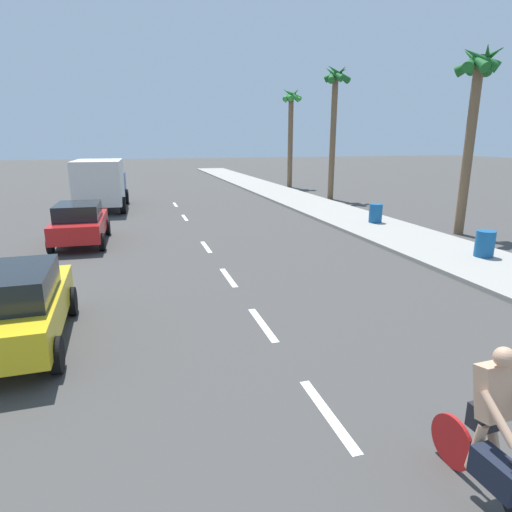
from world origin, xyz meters
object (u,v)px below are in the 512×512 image
at_px(delivery_truck, 101,183).
at_px(palm_tree_distant, 291,114).
at_px(parked_car_red, 80,222).
at_px(palm_tree_mid, 476,92).
at_px(trash_bin_far, 376,213).
at_px(palm_tree_far, 335,101).
at_px(trash_bin_near, 485,244).
at_px(cyclist, 493,436).
at_px(parked_car_yellow, 15,305).

height_order(delivery_truck, palm_tree_distant, palm_tree_distant).
bearing_deg(parked_car_red, palm_tree_mid, -8.09).
relative_size(parked_car_red, trash_bin_far, 4.82).
relative_size(palm_tree_far, trash_bin_near, 10.04).
bearing_deg(cyclist, trash_bin_near, -135.50).
distance_m(palm_tree_mid, trash_bin_far, 6.24).
bearing_deg(delivery_truck, trash_bin_near, -47.66).
relative_size(delivery_truck, trash_bin_far, 7.36).
height_order(delivery_truck, trash_bin_near, delivery_truck).
xyz_separation_m(palm_tree_mid, trash_bin_near, (-2.20, -3.71, -5.10)).
height_order(parked_car_yellow, palm_tree_distant, palm_tree_distant).
xyz_separation_m(parked_car_yellow, palm_tree_distant, (15.12, 25.98, 5.03)).
height_order(parked_car_yellow, palm_tree_far, palm_tree_far).
bearing_deg(parked_car_red, parked_car_yellow, -90.64).
distance_m(palm_tree_distant, trash_bin_near, 24.07).
bearing_deg(cyclist, palm_tree_mid, -132.08).
bearing_deg(delivery_truck, palm_tree_far, 4.13).
height_order(palm_tree_far, trash_bin_far, palm_tree_far).
bearing_deg(parked_car_yellow, palm_tree_mid, 20.81).
height_order(palm_tree_mid, palm_tree_far, palm_tree_far).
bearing_deg(palm_tree_far, cyclist, -111.68).
bearing_deg(palm_tree_distant, trash_bin_far, -96.84).
height_order(parked_car_yellow, trash_bin_near, parked_car_yellow).
xyz_separation_m(cyclist, palm_tree_mid, (9.71, 11.78, 4.84)).
xyz_separation_m(delivery_truck, palm_tree_distant, (14.49, 8.49, 4.36)).
bearing_deg(palm_tree_distant, palm_tree_mid, -88.97).
bearing_deg(trash_bin_far, cyclist, -116.83).
bearing_deg(cyclist, palm_tree_distant, -109.14).
xyz_separation_m(palm_tree_far, palm_tree_distant, (0.01, 7.97, -0.40)).
bearing_deg(parked_car_yellow, palm_tree_far, 48.73).
distance_m(cyclist, delivery_truck, 23.56).
relative_size(cyclist, parked_car_red, 0.44).
bearing_deg(palm_tree_distant, palm_tree_far, -90.08).
relative_size(parked_car_yellow, palm_tree_distant, 0.49).
height_order(cyclist, trash_bin_near, cyclist).
xyz_separation_m(parked_car_yellow, trash_bin_far, (13.08, 8.97, -0.27)).
height_order(delivery_truck, palm_tree_far, palm_tree_far).
bearing_deg(parked_car_yellow, delivery_truck, 86.66).
height_order(cyclist, palm_tree_distant, palm_tree_distant).
relative_size(delivery_truck, palm_tree_mid, 0.84).
relative_size(cyclist, trash_bin_near, 2.13).
bearing_deg(palm_tree_mid, trash_bin_far, 131.71).
height_order(palm_tree_mid, trash_bin_near, palm_tree_mid).
relative_size(cyclist, delivery_truck, 0.29).
height_order(cyclist, trash_bin_far, cyclist).
height_order(cyclist, parked_car_red, cyclist).
bearing_deg(trash_bin_far, trash_bin_near, -88.29).
xyz_separation_m(cyclist, palm_tree_distant, (9.36, 31.48, 5.04)).
xyz_separation_m(parked_car_red, trash_bin_far, (12.78, 0.18, -0.27)).
bearing_deg(parked_car_red, cyclist, -67.79).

